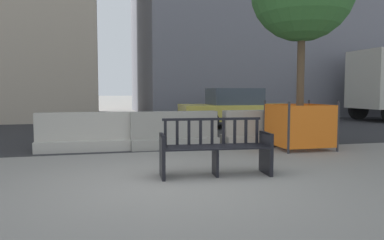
# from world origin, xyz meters

# --- Properties ---
(ground_plane) EXTENTS (200.00, 200.00, 0.00)m
(ground_plane) POSITION_xyz_m (0.00, 0.00, 0.00)
(ground_plane) COLOR gray
(street_asphalt) EXTENTS (120.00, 12.00, 0.01)m
(street_asphalt) POSITION_xyz_m (0.00, 8.70, 0.00)
(street_asphalt) COLOR #28282B
(street_asphalt) RESTS_ON ground
(street_bench) EXTENTS (1.72, 0.65, 0.88)m
(street_bench) POSITION_xyz_m (0.79, 0.24, 0.40)
(street_bench) COLOR black
(street_bench) RESTS_ON ground
(jersey_barrier_centre) EXTENTS (2.01, 0.71, 0.84)m
(jersey_barrier_centre) POSITION_xyz_m (0.71, 3.14, 0.34)
(jersey_barrier_centre) COLOR gray
(jersey_barrier_centre) RESTS_ON ground
(jersey_barrier_left) EXTENTS (2.01, 0.72, 0.84)m
(jersey_barrier_left) POSITION_xyz_m (-1.28, 3.24, 0.34)
(jersey_barrier_left) COLOR #ADA89E
(jersey_barrier_left) RESTS_ON ground
(jersey_barrier_right) EXTENTS (2.00, 0.69, 0.84)m
(jersey_barrier_right) POSITION_xyz_m (2.94, 3.18, 0.34)
(jersey_barrier_right) COLOR #9E998E
(jersey_barrier_right) RESTS_ON ground
(construction_fence) EXTENTS (1.22, 1.22, 1.09)m
(construction_fence) POSITION_xyz_m (3.46, 2.36, 0.54)
(construction_fence) COLOR #2D2D33
(construction_fence) RESTS_ON ground
(car_taxi_near) EXTENTS (4.27, 2.12, 1.40)m
(car_taxi_near) POSITION_xyz_m (3.93, 7.56, 0.68)
(car_taxi_near) COLOR #DBC64C
(car_taxi_near) RESTS_ON ground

